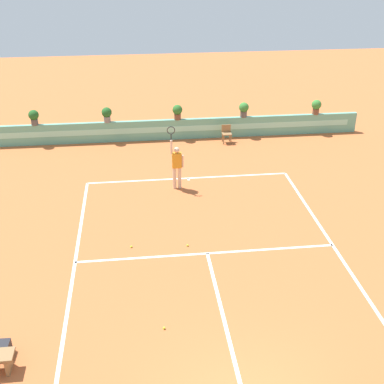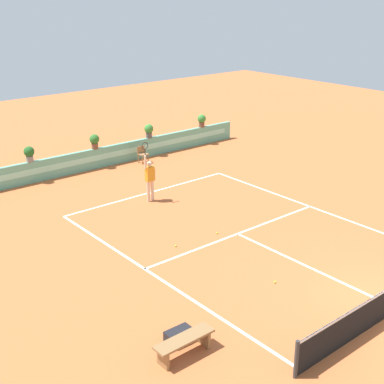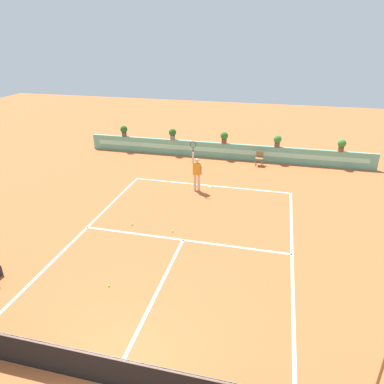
% 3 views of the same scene
% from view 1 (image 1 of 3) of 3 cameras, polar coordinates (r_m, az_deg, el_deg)
% --- Properties ---
extents(ground_plane, '(60.00, 60.00, 0.00)m').
position_cam_1_polar(ground_plane, '(15.58, 1.96, -7.85)').
color(ground_plane, '#BC6033').
extents(court_lines, '(8.32, 11.94, 0.01)m').
position_cam_1_polar(court_lines, '(16.17, 1.59, -6.38)').
color(court_lines, white).
rests_on(court_lines, ground).
extents(back_wall_barrier, '(18.00, 0.21, 1.00)m').
position_cam_1_polar(back_wall_barrier, '(24.56, -1.59, 7.18)').
color(back_wall_barrier, '#60A88E').
rests_on(back_wall_barrier, ground).
extents(ball_kid_chair, '(0.44, 0.44, 0.85)m').
position_cam_1_polar(ball_kid_chair, '(24.18, 3.96, 6.74)').
color(ball_kid_chair, olive).
rests_on(ball_kid_chair, ground).
extents(tennis_player, '(0.62, 0.23, 2.58)m').
position_cam_1_polar(tennis_player, '(19.40, -1.76, 3.24)').
color(tennis_player, beige).
rests_on(tennis_player, ground).
extents(tennis_ball_near_baseline, '(0.07, 0.07, 0.07)m').
position_cam_1_polar(tennis_ball_near_baseline, '(16.22, -0.51, -6.10)').
color(tennis_ball_near_baseline, '#CCE033').
rests_on(tennis_ball_near_baseline, ground).
extents(tennis_ball_mid_court, '(0.07, 0.07, 0.07)m').
position_cam_1_polar(tennis_ball_mid_court, '(13.24, -3.20, -15.23)').
color(tennis_ball_mid_court, '#CCE033').
rests_on(tennis_ball_mid_court, ground).
extents(tennis_ball_by_sideline, '(0.07, 0.07, 0.07)m').
position_cam_1_polar(tennis_ball_by_sideline, '(16.28, -6.94, -6.20)').
color(tennis_ball_by_sideline, '#CCE033').
rests_on(tennis_ball_by_sideline, ground).
extents(potted_plant_left, '(0.48, 0.48, 0.72)m').
position_cam_1_polar(potted_plant_left, '(24.21, -9.69, 8.79)').
color(potted_plant_left, gray).
rests_on(potted_plant_left, back_wall_barrier).
extents(potted_plant_far_left, '(0.48, 0.48, 0.72)m').
position_cam_1_polar(potted_plant_far_left, '(24.64, -17.60, 8.22)').
color(potted_plant_far_left, '#514C47').
rests_on(potted_plant_far_left, back_wall_barrier).
extents(potted_plant_far_right, '(0.48, 0.48, 0.72)m').
position_cam_1_polar(potted_plant_far_right, '(25.75, 13.99, 9.50)').
color(potted_plant_far_right, brown).
rests_on(potted_plant_far_right, back_wall_barrier).
extents(potted_plant_centre, '(0.48, 0.48, 0.72)m').
position_cam_1_polar(potted_plant_centre, '(24.26, -1.67, 9.20)').
color(potted_plant_centre, brown).
rests_on(potted_plant_centre, back_wall_barrier).
extents(potted_plant_right, '(0.48, 0.48, 0.72)m').
position_cam_1_polar(potted_plant_right, '(24.73, 5.93, 9.43)').
color(potted_plant_right, '#514C47').
rests_on(potted_plant_right, back_wall_barrier).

